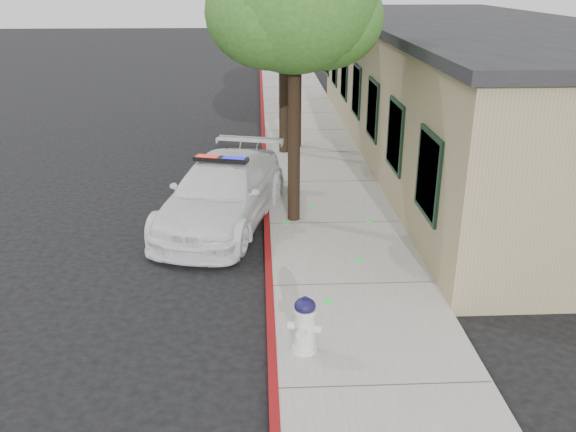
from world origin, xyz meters
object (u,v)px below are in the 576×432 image
(police_car, at_px, (222,193))
(clapboard_building, at_px, (471,90))
(street_tree_far, at_px, (299,7))
(fire_hydrant, at_px, (305,324))
(street_tree_near, at_px, (295,9))

(police_car, bearing_deg, clapboard_building, 50.80)
(police_car, bearing_deg, street_tree_far, 85.65)
(clapboard_building, relative_size, street_tree_far, 3.53)
(fire_hydrant, height_order, street_tree_far, street_tree_far)
(clapboard_building, relative_size, street_tree_near, 3.29)
(police_car, distance_m, street_tree_near, 4.45)
(police_car, xyz_separation_m, street_tree_near, (1.68, -0.21, 4.11))
(fire_hydrant, relative_size, street_tree_far, 0.16)
(street_tree_near, height_order, street_tree_far, street_tree_near)
(fire_hydrant, height_order, street_tree_near, street_tree_near)
(police_car, distance_m, fire_hydrant, 5.77)
(police_car, relative_size, street_tree_far, 0.95)
(clapboard_building, distance_m, police_car, 9.56)
(street_tree_near, bearing_deg, fire_hydrant, -91.58)
(street_tree_far, bearing_deg, fire_hydrant, -93.20)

